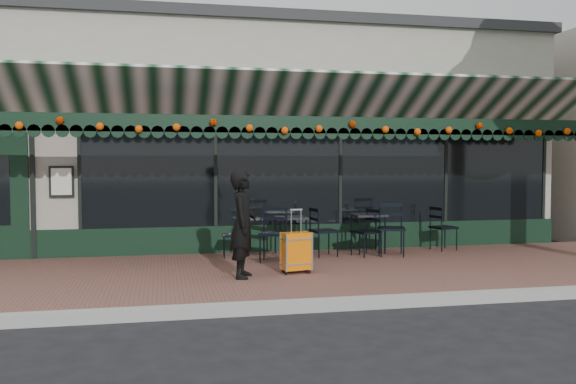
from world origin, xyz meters
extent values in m
plane|color=black|center=(0.00, 0.00, 0.00)|extent=(80.00, 80.00, 0.00)
cube|color=brown|center=(0.00, 2.00, 0.07)|extent=(18.00, 4.00, 0.15)
cube|color=#9E9E99|center=(0.00, -0.08, 0.07)|extent=(18.00, 0.16, 0.15)
cube|color=#9D9688|center=(0.00, 8.00, 2.25)|extent=(12.00, 8.00, 4.50)
cube|color=black|center=(1.20, 3.98, 1.65)|extent=(9.20, 0.04, 2.00)
cube|color=silver|center=(-3.70, 3.94, 1.50)|extent=(0.42, 0.04, 0.55)
cube|color=black|center=(0.00, 2.52, 2.46)|extent=(12.00, 0.03, 0.28)
cylinder|color=#DB4706|center=(0.00, 2.46, 2.44)|extent=(11.60, 0.12, 0.12)
imported|color=black|center=(-0.82, 1.51, 0.93)|extent=(0.52, 0.65, 1.57)
cube|color=orange|center=(0.02, 1.68, 0.49)|extent=(0.46, 0.32, 0.57)
cube|color=black|center=(0.02, 1.68, 0.18)|extent=(0.46, 0.32, 0.06)
cube|color=silver|center=(0.02, 1.68, 0.95)|extent=(0.19, 0.07, 0.35)
cube|color=black|center=(1.79, 3.45, 0.85)|extent=(0.59, 0.59, 0.04)
cylinder|color=black|center=(1.54, 3.20, 0.49)|extent=(0.03, 0.03, 0.68)
cylinder|color=black|center=(2.03, 3.20, 0.49)|extent=(0.03, 0.03, 0.68)
cylinder|color=black|center=(1.54, 3.69, 0.49)|extent=(0.03, 0.03, 0.68)
cylinder|color=black|center=(2.03, 3.69, 0.49)|extent=(0.03, 0.03, 0.68)
cube|color=black|center=(0.31, 3.45, 0.83)|extent=(0.57, 0.57, 0.04)
cylinder|color=black|center=(0.07, 3.22, 0.48)|extent=(0.03, 0.03, 0.66)
cylinder|color=black|center=(0.55, 3.22, 0.48)|extent=(0.03, 0.03, 0.66)
cylinder|color=black|center=(0.07, 3.69, 0.48)|extent=(0.03, 0.03, 0.66)
cylinder|color=black|center=(0.55, 3.69, 0.48)|extent=(0.03, 0.03, 0.66)
camera|label=1|loc=(-1.99, -7.32, 1.88)|focal=38.00mm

